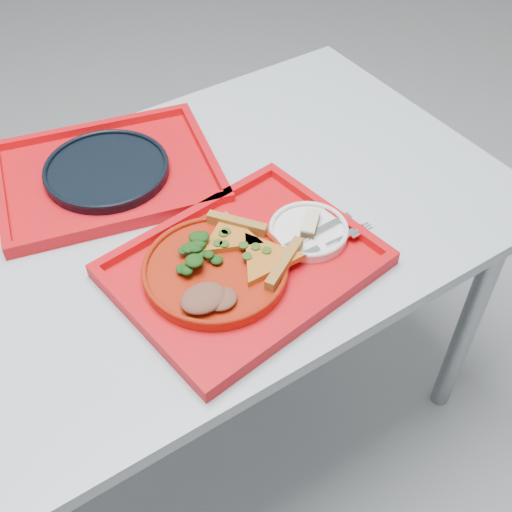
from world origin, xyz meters
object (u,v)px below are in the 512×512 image
object	(u,v)px
tray_far	(108,176)
navy_plate	(107,171)
tray_main	(244,268)
dessert_bar	(310,223)
dinner_plate	(215,271)

from	to	relation	value
tray_far	navy_plate	distance (m)	0.01
tray_far	navy_plate	world-z (taller)	navy_plate
tray_main	dessert_bar	bearing A→B (deg)	-5.97
tray_far	dinner_plate	bearing A→B (deg)	-69.87
navy_plate	dessert_bar	bearing A→B (deg)	-56.42
tray_main	tray_far	world-z (taller)	same
tray_main	navy_plate	size ratio (longest dim) A/B	1.73
navy_plate	tray_far	bearing A→B (deg)	0.00
dinner_plate	dessert_bar	bearing A→B (deg)	-1.61
dinner_plate	dessert_bar	xyz separation A→B (m)	(0.21, -0.01, 0.01)
dinner_plate	tray_far	bearing A→B (deg)	96.65
navy_plate	dessert_bar	world-z (taller)	dessert_bar
dinner_plate	navy_plate	world-z (taller)	dinner_plate
tray_main	dinner_plate	world-z (taller)	dinner_plate
navy_plate	tray_main	bearing A→B (deg)	-75.54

